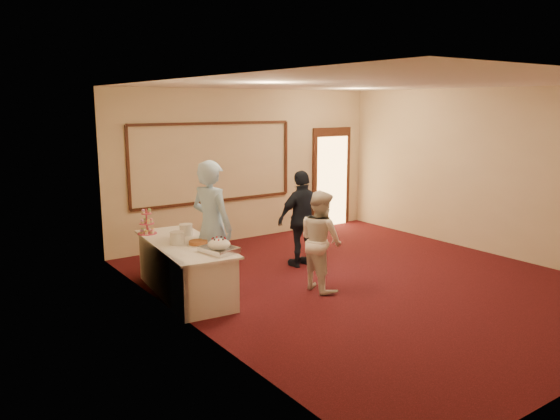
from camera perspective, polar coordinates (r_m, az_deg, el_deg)
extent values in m
plane|color=black|center=(8.65, 9.25, -7.38)|extent=(7.00, 7.00, 0.00)
cube|color=beige|center=(11.05, -3.29, 4.72)|extent=(6.00, 0.04, 3.00)
cube|color=beige|center=(6.58, -9.43, 0.29)|extent=(0.04, 7.00, 3.00)
cube|color=beige|center=(10.61, 21.23, 3.73)|extent=(0.04, 7.00, 3.00)
cube|color=white|center=(8.22, 9.91, 12.89)|extent=(6.00, 7.00, 0.04)
cube|color=#361C10|center=(10.72, -6.80, 0.95)|extent=(3.40, 0.04, 0.05)
cube|color=#361C10|center=(10.56, -6.99, 8.99)|extent=(3.40, 0.04, 0.05)
cube|color=#361C10|center=(9.93, -15.59, 4.20)|extent=(0.05, 0.04, 1.50)
cube|color=#361C10|center=(11.51, 0.61, 5.49)|extent=(0.05, 0.04, 1.50)
cube|color=#361C10|center=(12.32, 5.37, 3.46)|extent=(1.05, 0.06, 2.20)
cube|color=#FFBF66|center=(12.31, 5.46, 2.99)|extent=(0.85, 0.02, 2.00)
cube|color=white|center=(8.00, -9.90, -6.14)|extent=(0.97, 2.15, 0.74)
cube|color=white|center=(7.90, -9.99, -3.47)|extent=(1.08, 2.28, 0.03)
cube|color=#B2B3B9|center=(7.31, -6.38, -4.26)|extent=(0.45, 0.53, 0.04)
ellipsoid|color=white|center=(7.29, -6.40, -3.58)|extent=(0.30, 0.30, 0.14)
cube|color=silver|center=(7.47, -6.23, -3.73)|extent=(0.22, 0.28, 0.01)
cylinder|color=#CD4363|center=(8.50, -13.75, -1.16)|extent=(0.02, 0.02, 0.38)
cylinder|color=#CD4363|center=(8.54, -13.70, -2.38)|extent=(0.29, 0.29, 0.01)
cylinder|color=#CD4363|center=(8.50, -13.74, -1.38)|extent=(0.22, 0.22, 0.01)
cylinder|color=#CD4363|center=(8.47, -13.79, -0.36)|extent=(0.15, 0.15, 0.01)
cylinder|color=white|center=(7.81, -10.68, -2.91)|extent=(0.20, 0.20, 0.17)
cylinder|color=white|center=(7.79, -10.70, -2.29)|extent=(0.21, 0.21, 0.01)
cylinder|color=white|center=(8.32, -9.80, -2.05)|extent=(0.19, 0.19, 0.16)
cylinder|color=white|center=(8.30, -9.82, -1.49)|extent=(0.20, 0.20, 0.01)
cylinder|color=white|center=(7.72, -8.54, -3.60)|extent=(0.30, 0.30, 0.01)
cylinder|color=brown|center=(7.71, -8.54, -3.38)|extent=(0.26, 0.26, 0.05)
imported|color=#99C2EB|center=(7.89, -7.13, -1.80)|extent=(0.66, 0.82, 1.94)
imported|color=white|center=(8.02, 4.27, -3.20)|extent=(0.60, 0.75, 1.48)
imported|color=black|center=(9.17, 2.37, -0.91)|extent=(0.97, 0.43, 1.63)
cube|color=white|center=(9.13, 4.17, 1.48)|extent=(0.08, 0.06, 0.05)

